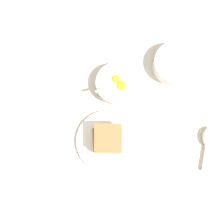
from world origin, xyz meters
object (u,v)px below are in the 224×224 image
at_px(toast_plate, 107,141).
at_px(toast_sandwich, 108,139).
at_px(congee_bowl, 176,64).
at_px(soup_spoon, 209,140).
at_px(egg_bowl, 117,84).

height_order(toast_plate, toast_sandwich, toast_sandwich).
bearing_deg(toast_sandwich, congee_bowl, -66.15).
bearing_deg(toast_sandwich, toast_plate, 101.89).
relative_size(toast_plate, soup_spoon, 1.51).
distance_m(egg_bowl, congee_bowl, 0.21).
bearing_deg(toast_sandwich, soup_spoon, -114.31).
xyz_separation_m(toast_plate, toast_sandwich, (0.00, -0.00, 0.04)).
distance_m(egg_bowl, toast_sandwich, 0.19).
xyz_separation_m(egg_bowl, soup_spoon, (-0.29, -0.19, -0.01)).
height_order(egg_bowl, soup_spoon, egg_bowl).
xyz_separation_m(toast_plate, congee_bowl, (0.14, -0.32, 0.02)).
bearing_deg(egg_bowl, toast_sandwich, 146.56).
bearing_deg(congee_bowl, toast_plate, 113.77).
bearing_deg(soup_spoon, toast_sandwich, 65.69).
relative_size(egg_bowl, soup_spoon, 1.13).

